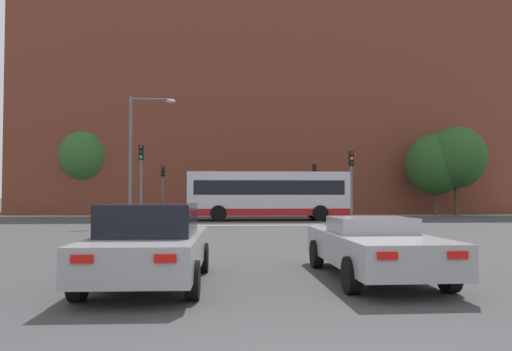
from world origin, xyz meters
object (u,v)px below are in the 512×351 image
at_px(pedestrian_waiting, 312,201).
at_px(car_roadster_right, 373,246).
at_px(traffic_light_near_right, 351,175).
at_px(bus_crossing_lead, 268,194).
at_px(traffic_light_far_left, 163,182).
at_px(traffic_light_far_right, 315,181).
at_px(pedestrian_walking_west, 246,203).
at_px(pedestrian_walking_east, 346,202).
at_px(street_lamp_junction, 139,145).
at_px(car_saloon_left, 150,244).
at_px(traffic_light_near_left, 141,171).

bearing_deg(pedestrian_waiting, car_roadster_right, 35.02).
height_order(traffic_light_near_right, pedestrian_waiting, traffic_light_near_right).
bearing_deg(bus_crossing_lead, traffic_light_far_left, -129.39).
bearing_deg(traffic_light_far_right, pedestrian_walking_west, 171.48).
height_order(traffic_light_far_left, pedestrian_walking_east, traffic_light_far_left).
xyz_separation_m(traffic_light_far_right, pedestrian_waiting, (-0.06, 0.91, -1.60)).
bearing_deg(street_lamp_junction, pedestrian_waiting, 46.63).
bearing_deg(traffic_light_far_left, street_lamp_junction, -88.88).
relative_size(bus_crossing_lead, pedestrian_walking_east, 5.86).
bearing_deg(pedestrian_waiting, car_saloon_left, 26.89).
xyz_separation_m(car_roadster_right, traffic_light_near_left, (-7.73, 17.40, 2.27)).
xyz_separation_m(traffic_light_near_right, pedestrian_waiting, (-0.24, 11.80, -1.63)).
xyz_separation_m(car_saloon_left, traffic_light_far_left, (-3.60, 28.79, 1.83)).
bearing_deg(pedestrian_walking_east, street_lamp_junction, -53.67).
bearing_deg(car_saloon_left, car_roadster_right, 6.57).
relative_size(traffic_light_near_left, pedestrian_walking_west, 2.57).
relative_size(bus_crossing_lead, traffic_light_far_right, 2.56).
relative_size(traffic_light_near_right, traffic_light_near_left, 0.93).
bearing_deg(pedestrian_waiting, traffic_light_near_left, -2.33).
bearing_deg(car_roadster_right, street_lamp_junction, 113.29).
bearing_deg(traffic_light_near_right, street_lamp_junction, -179.00).
relative_size(car_saloon_left, car_roadster_right, 0.94).
distance_m(car_saloon_left, traffic_light_far_left, 29.08).
bearing_deg(traffic_light_near_right, traffic_light_far_right, 90.97).
bearing_deg(pedestrian_walking_east, traffic_light_near_right, -15.69).
distance_m(street_lamp_junction, pedestrian_walking_west, 13.79).
bearing_deg(bus_crossing_lead, pedestrian_walking_east, 134.95).
xyz_separation_m(car_saloon_left, pedestrian_walking_west, (2.81, 29.29, 0.23)).
distance_m(car_saloon_left, bus_crossing_lead, 22.94).
bearing_deg(traffic_light_far_right, pedestrian_walking_east, 15.43).
relative_size(car_roadster_right, traffic_light_far_right, 1.24).
bearing_deg(pedestrian_walking_west, traffic_light_near_left, 94.41).
distance_m(car_saloon_left, pedestrian_walking_east, 31.12).
height_order(traffic_light_far_left, pedestrian_walking_west, traffic_light_far_left).
bearing_deg(pedestrian_waiting, traffic_light_far_left, -44.85).
bearing_deg(traffic_light_near_left, traffic_light_far_left, 91.42).
bearing_deg(pedestrian_waiting, pedestrian_walking_west, -46.51).
relative_size(bus_crossing_lead, traffic_light_near_left, 2.35).
relative_size(car_saloon_left, traffic_light_near_right, 1.15).
distance_m(car_roadster_right, pedestrian_walking_west, 28.86).
xyz_separation_m(bus_crossing_lead, traffic_light_far_left, (-7.58, 6.22, 0.93)).
relative_size(street_lamp_junction, pedestrian_walking_east, 3.98).
relative_size(car_saloon_left, traffic_light_near_left, 1.06).
height_order(traffic_light_near_right, traffic_light_far_left, traffic_light_near_right).
xyz_separation_m(car_roadster_right, bus_crossing_lead, (-0.42, 22.09, 1.01)).
bearing_deg(pedestrian_walking_west, pedestrian_walking_east, -147.74).
height_order(bus_crossing_lead, street_lamp_junction, street_lamp_junction).
distance_m(traffic_light_far_right, pedestrian_walking_east, 3.20).
xyz_separation_m(traffic_light_far_right, pedestrian_walking_west, (-5.22, 0.78, -1.70)).
height_order(car_saloon_left, bus_crossing_lead, bus_crossing_lead).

